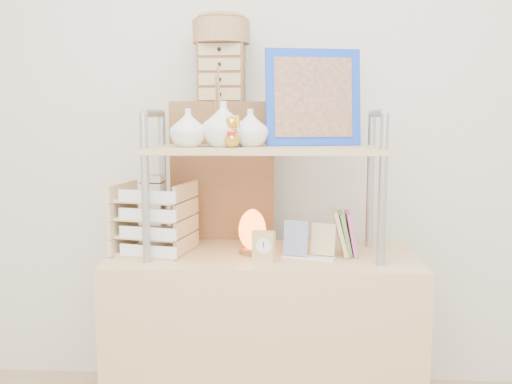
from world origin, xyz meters
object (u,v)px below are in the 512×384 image
desk (264,345)px  letter_tray (154,222)px  cabinet (223,250)px  salt_lamp (252,231)px

desk → letter_tray: (-0.44, 0.00, 0.50)m
cabinet → salt_lamp: (0.15, -0.37, 0.17)m
letter_tray → salt_lamp: letter_tray is taller
cabinet → salt_lamp: 0.43m
desk → cabinet: bearing=118.6°
cabinet → letter_tray: bearing=-127.4°
desk → cabinet: 0.52m
desk → cabinet: cabinet is taller
desk → letter_tray: size_ratio=3.87×
desk → cabinet: size_ratio=0.89×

